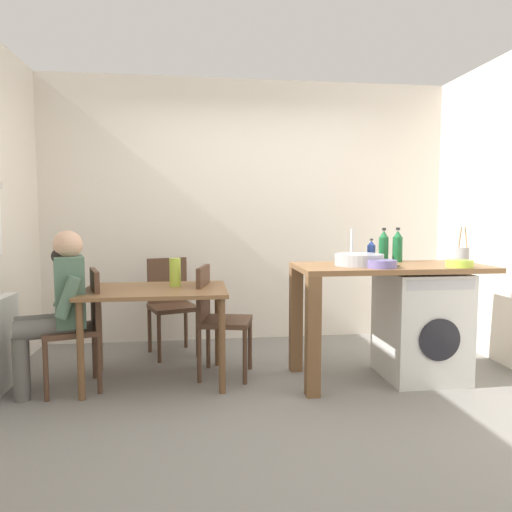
{
  "coord_description": "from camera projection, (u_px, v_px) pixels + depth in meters",
  "views": [
    {
      "loc": [
        -0.57,
        -3.24,
        1.31
      ],
      "look_at": [
        -0.09,
        0.45,
        0.99
      ],
      "focal_mm": 33.29,
      "sensor_mm": 36.0,
      "label": 1
    }
  ],
  "objects": [
    {
      "name": "sink_basin",
      "position": [
        359.0,
        260.0,
        3.71
      ],
      "size": [
        0.38,
        0.38,
        0.09
      ],
      "primitive_type": "cylinder",
      "color": "#9EA0A5",
      "rests_on": "kitchen_counter"
    },
    {
      "name": "bottle_tall_green",
      "position": [
        371.0,
        252.0,
        3.93
      ],
      "size": [
        0.07,
        0.07,
        0.2
      ],
      "color": "navy",
      "rests_on": "kitchen_counter"
    },
    {
      "name": "bottle_squat_brown",
      "position": [
        384.0,
        246.0,
        4.0
      ],
      "size": [
        0.08,
        0.08,
        0.29
      ],
      "color": "#19592D",
      "rests_on": "kitchen_counter"
    },
    {
      "name": "mixing_bowl",
      "position": [
        382.0,
        263.0,
        3.52
      ],
      "size": [
        0.22,
        0.22,
        0.06
      ],
      "color": "slate",
      "rests_on": "kitchen_counter"
    },
    {
      "name": "seated_person",
      "position": [
        57.0,
        302.0,
        3.5
      ],
      "size": [
        0.56,
        0.54,
        1.2
      ],
      "rotation": [
        0.0,
        0.0,
        1.87
      ],
      "color": "#595651",
      "rests_on": "ground_plane"
    },
    {
      "name": "utensil_crock",
      "position": [
        462.0,
        255.0,
        3.87
      ],
      "size": [
        0.11,
        0.11,
        0.3
      ],
      "color": "gray",
      "rests_on": "kitchen_counter"
    },
    {
      "name": "chair_opposite",
      "position": [
        216.0,
        314.0,
        3.85
      ],
      "size": [
        0.48,
        0.48,
        0.9
      ],
      "rotation": [
        0.0,
        0.0,
        -1.8
      ],
      "color": "#4C3323",
      "rests_on": "ground_plane"
    },
    {
      "name": "wall_back",
      "position": [
        249.0,
        211.0,
        5.0
      ],
      "size": [
        4.6,
        0.1,
        2.7
      ],
      "primitive_type": "cube",
      "color": "silver",
      "rests_on": "ground_plane"
    },
    {
      "name": "kitchen_counter",
      "position": [
        365.0,
        285.0,
        3.73
      ],
      "size": [
        1.5,
        0.68,
        0.92
      ],
      "color": "brown",
      "rests_on": "ground_plane"
    },
    {
      "name": "dining_table",
      "position": [
        156.0,
        301.0,
        3.71
      ],
      "size": [
        1.1,
        0.76,
        0.74
      ],
      "color": "brown",
      "rests_on": "ground_plane"
    },
    {
      "name": "vase",
      "position": [
        175.0,
        272.0,
        3.81
      ],
      "size": [
        0.09,
        0.09,
        0.23
      ],
      "primitive_type": "cylinder",
      "color": "#A8C63D",
      "rests_on": "dining_table"
    },
    {
      "name": "scissors",
      "position": [
        390.0,
        266.0,
        3.64
      ],
      "size": [
        0.15,
        0.06,
        0.01
      ],
      "color": "#B2B2B7",
      "rests_on": "kitchen_counter"
    },
    {
      "name": "bottle_clear_small",
      "position": [
        398.0,
        246.0,
        3.97
      ],
      "size": [
        0.08,
        0.08,
        0.29
      ],
      "color": "#19592D",
      "rests_on": "kitchen_counter"
    },
    {
      "name": "ground_plane",
      "position": [
        277.0,
        399.0,
        3.39
      ],
      "size": [
        5.46,
        5.46,
        0.0
      ],
      "primitive_type": "plane",
      "color": "slate"
    },
    {
      "name": "tap",
      "position": [
        352.0,
        246.0,
        3.88
      ],
      "size": [
        0.02,
        0.02,
        0.28
      ],
      "primitive_type": "cylinder",
      "color": "#B2B2B7",
      "rests_on": "kitchen_counter"
    },
    {
      "name": "chair_person_seat",
      "position": [
        81.0,
        322.0,
        3.58
      ],
      "size": [
        0.5,
        0.5,
        0.9
      ],
      "rotation": [
        0.0,
        0.0,
        1.87
      ],
      "color": "#4C3323",
      "rests_on": "ground_plane"
    },
    {
      "name": "washing_machine",
      "position": [
        421.0,
        325.0,
        3.82
      ],
      "size": [
        0.6,
        0.61,
        0.86
      ],
      "color": "silver",
      "rests_on": "ground_plane"
    },
    {
      "name": "colander",
      "position": [
        460.0,
        263.0,
        3.58
      ],
      "size": [
        0.2,
        0.2,
        0.06
      ],
      "color": "#A8C63D",
      "rests_on": "kitchen_counter"
    },
    {
      "name": "chair_spare_by_wall",
      "position": [
        171.0,
        300.0,
        4.49
      ],
      "size": [
        0.51,
        0.51,
        0.9
      ],
      "rotation": [
        0.0,
        0.0,
        3.47
      ],
      "color": "#4C3323",
      "rests_on": "ground_plane"
    }
  ]
}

